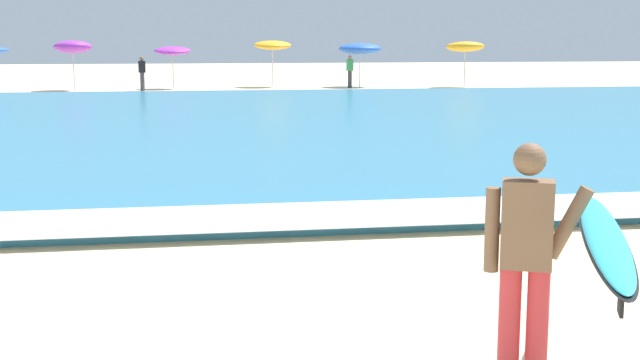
{
  "coord_description": "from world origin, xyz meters",
  "views": [
    {
      "loc": [
        0.58,
        -4.01,
        2.41
      ],
      "look_at": [
        1.88,
        3.83,
        1.1
      ],
      "focal_mm": 48.29,
      "sensor_mm": 36.0,
      "label": 1
    }
  ],
  "objects_px": {
    "beach_umbrella_1": "(73,47)",
    "beach_umbrella_2": "(173,51)",
    "surfer_with_board": "(563,248)",
    "beach_umbrella_3": "(272,45)",
    "beach_umbrella_4": "(360,49)",
    "beach_umbrella_5": "(465,47)",
    "beachgoer_near_row_left": "(350,71)",
    "beachgoer_near_row_mid": "(142,72)"
  },
  "relations": [
    {
      "from": "beach_umbrella_5",
      "to": "beachgoer_near_row_left",
      "type": "relative_size",
      "value": 1.46
    },
    {
      "from": "surfer_with_board",
      "to": "beach_umbrella_2",
      "type": "xyz_separation_m",
      "value": [
        -2.72,
        36.98,
        0.78
      ]
    },
    {
      "from": "beachgoer_near_row_mid",
      "to": "beach_umbrella_1",
      "type": "bearing_deg",
      "value": 164.81
    },
    {
      "from": "beach_umbrella_1",
      "to": "beach_umbrella_3",
      "type": "height_order",
      "value": "beach_umbrella_1"
    },
    {
      "from": "surfer_with_board",
      "to": "beach_umbrella_3",
      "type": "height_order",
      "value": "beach_umbrella_3"
    },
    {
      "from": "beach_umbrella_2",
      "to": "beachgoer_near_row_mid",
      "type": "height_order",
      "value": "beach_umbrella_2"
    },
    {
      "from": "beach_umbrella_4",
      "to": "beach_umbrella_5",
      "type": "distance_m",
      "value": 5.19
    },
    {
      "from": "beach_umbrella_5",
      "to": "beachgoer_near_row_mid",
      "type": "distance_m",
      "value": 15.7
    },
    {
      "from": "surfer_with_board",
      "to": "beachgoer_near_row_mid",
      "type": "height_order",
      "value": "surfer_with_board"
    },
    {
      "from": "beach_umbrella_2",
      "to": "beach_umbrella_3",
      "type": "bearing_deg",
      "value": 9.72
    },
    {
      "from": "beach_umbrella_1",
      "to": "beach_umbrella_5",
      "type": "height_order",
      "value": "beach_umbrella_1"
    },
    {
      "from": "beach_umbrella_1",
      "to": "beach_umbrella_2",
      "type": "bearing_deg",
      "value": 7.48
    },
    {
      "from": "beach_umbrella_4",
      "to": "beach_umbrella_5",
      "type": "relative_size",
      "value": 0.95
    },
    {
      "from": "beach_umbrella_3",
      "to": "beachgoer_near_row_mid",
      "type": "bearing_deg",
      "value": -160.03
    },
    {
      "from": "beach_umbrella_3",
      "to": "beach_umbrella_5",
      "type": "distance_m",
      "value": 9.54
    },
    {
      "from": "beachgoer_near_row_left",
      "to": "beach_umbrella_4",
      "type": "bearing_deg",
      "value": 52.86
    },
    {
      "from": "beach_umbrella_1",
      "to": "beachgoer_near_row_left",
      "type": "xyz_separation_m",
      "value": [
        13.08,
        -0.14,
        -1.17
      ]
    },
    {
      "from": "surfer_with_board",
      "to": "beach_umbrella_3",
      "type": "xyz_separation_m",
      "value": [
        2.19,
        37.82,
        1.03
      ]
    },
    {
      "from": "beach_umbrella_5",
      "to": "beachgoer_near_row_left",
      "type": "height_order",
      "value": "beach_umbrella_5"
    },
    {
      "from": "beachgoer_near_row_left",
      "to": "beach_umbrella_1",
      "type": "bearing_deg",
      "value": 179.4
    },
    {
      "from": "beach_umbrella_4",
      "to": "beachgoer_near_row_mid",
      "type": "distance_m",
      "value": 10.8
    },
    {
      "from": "beach_umbrella_1",
      "to": "beach_umbrella_4",
      "type": "bearing_deg",
      "value": 3.22
    },
    {
      "from": "beachgoer_near_row_left",
      "to": "beach_umbrella_5",
      "type": "bearing_deg",
      "value": -3.61
    },
    {
      "from": "beach_umbrella_4",
      "to": "beachgoer_near_row_mid",
      "type": "height_order",
      "value": "beach_umbrella_4"
    },
    {
      "from": "surfer_with_board",
      "to": "beachgoer_near_row_mid",
      "type": "xyz_separation_m",
      "value": [
        -4.12,
        35.52,
        -0.19
      ]
    },
    {
      "from": "beach_umbrella_1",
      "to": "beachgoer_near_row_mid",
      "type": "relative_size",
      "value": 1.49
    },
    {
      "from": "beach_umbrella_3",
      "to": "beachgoer_near_row_mid",
      "type": "relative_size",
      "value": 1.49
    },
    {
      "from": "beachgoer_near_row_left",
      "to": "beach_umbrella_3",
      "type": "bearing_deg",
      "value": 156.46
    },
    {
      "from": "beach_umbrella_2",
      "to": "beach_umbrella_3",
      "type": "relative_size",
      "value": 0.89
    },
    {
      "from": "surfer_with_board",
      "to": "beach_umbrella_1",
      "type": "relative_size",
      "value": 1.18
    },
    {
      "from": "beach_umbrella_5",
      "to": "beachgoer_near_row_mid",
      "type": "bearing_deg",
      "value": -178.69
    },
    {
      "from": "beachgoer_near_row_left",
      "to": "beach_umbrella_2",
      "type": "bearing_deg",
      "value": 175.08
    },
    {
      "from": "beach_umbrella_5",
      "to": "beach_umbrella_3",
      "type": "bearing_deg",
      "value": 168.28
    },
    {
      "from": "surfer_with_board",
      "to": "beach_umbrella_2",
      "type": "height_order",
      "value": "beach_umbrella_2"
    },
    {
      "from": "beachgoer_near_row_left",
      "to": "beachgoer_near_row_mid",
      "type": "height_order",
      "value": "same"
    },
    {
      "from": "beach_umbrella_1",
      "to": "beach_umbrella_2",
      "type": "relative_size",
      "value": 1.13
    },
    {
      "from": "beach_umbrella_3",
      "to": "beach_umbrella_2",
      "type": "bearing_deg",
      "value": -170.28
    },
    {
      "from": "beach_umbrella_2",
      "to": "beachgoer_near_row_mid",
      "type": "relative_size",
      "value": 1.32
    },
    {
      "from": "beach_umbrella_4",
      "to": "beachgoer_near_row_left",
      "type": "bearing_deg",
      "value": -127.14
    },
    {
      "from": "beach_umbrella_3",
      "to": "beachgoer_near_row_mid",
      "type": "distance_m",
      "value": 6.83
    },
    {
      "from": "beach_umbrella_4",
      "to": "beach_umbrella_1",
      "type": "bearing_deg",
      "value": -176.78
    },
    {
      "from": "beach_umbrella_1",
      "to": "beach_umbrella_4",
      "type": "xyz_separation_m",
      "value": [
        13.77,
        0.77,
        -0.12
      ]
    }
  ]
}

